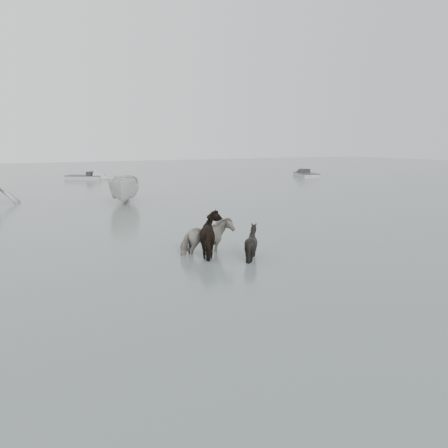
{
  "coord_description": "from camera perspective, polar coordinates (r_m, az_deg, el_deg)",
  "views": [
    {
      "loc": [
        -5.18,
        -9.8,
        3.56
      ],
      "look_at": [
        0.97,
        2.18,
        1.0
      ],
      "focal_mm": 35.0,
      "sensor_mm": 36.0,
      "label": 1
    }
  ],
  "objects": [
    {
      "name": "ground",
      "position": [
        11.64,
        0.65,
        -7.04
      ],
      "size": [
        140.0,
        140.0,
        0.0
      ],
      "primitive_type": "plane",
      "color": "#54635D",
      "rests_on": "ground"
    },
    {
      "name": "pony_pinto",
      "position": [
        13.96,
        -2.28,
        -0.97
      ],
      "size": [
        1.75,
        0.86,
        1.44
      ],
      "primitive_type": "imported",
      "rotation": [
        0.0,
        0.0,
        1.62
      ],
      "color": "black",
      "rests_on": "ground"
    },
    {
      "name": "pony_dark",
      "position": [
        13.87,
        -1.23,
        -0.78
      ],
      "size": [
        1.37,
        1.59,
        1.57
      ],
      "primitive_type": "imported",
      "rotation": [
        0.0,
        0.0,
        1.6
      ],
      "color": "black",
      "rests_on": "ground"
    },
    {
      "name": "pony_black",
      "position": [
        13.49,
        3.63,
        -1.84
      ],
      "size": [
        1.29,
        1.19,
        1.24
      ],
      "primitive_type": "imported",
      "rotation": [
        0.0,
        0.0,
        1.75
      ],
      "color": "black",
      "rests_on": "ground"
    },
    {
      "name": "boat_small",
      "position": [
        26.2,
        -12.82,
        4.62
      ],
      "size": [
        3.12,
        4.84,
        1.75
      ],
      "primitive_type": "imported",
      "rotation": [
        0.0,
        0.0,
        -0.34
      ],
      "color": "silver",
      "rests_on": "ground"
    },
    {
      "name": "skiff_port",
      "position": [
        45.45,
        10.7,
        6.57
      ],
      "size": [
        3.37,
        5.71,
        0.75
      ],
      "primitive_type": null,
      "rotation": [
        0.0,
        0.0,
        1.22
      ],
      "color": "#A5A7A5",
      "rests_on": "ground"
    },
    {
      "name": "skiff_mid",
      "position": [
        43.6,
        -17.71,
        6.08
      ],
      "size": [
        4.8,
        3.78,
        0.75
      ],
      "primitive_type": null,
      "rotation": [
        0.0,
        0.0,
        -0.54
      ],
      "color": "#A5A7A5",
      "rests_on": "ground"
    }
  ]
}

